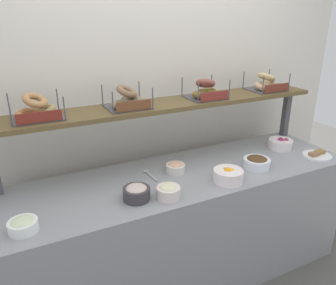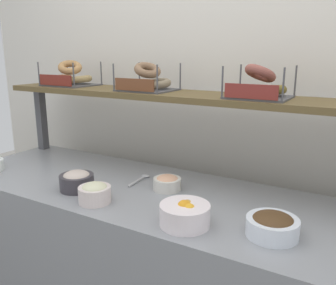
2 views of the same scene
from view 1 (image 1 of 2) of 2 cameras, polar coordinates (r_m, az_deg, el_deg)
ground_plane at (r=2.74m, az=2.71°, el=-21.40°), size 8.00×8.00×0.00m
back_wall at (r=2.59m, az=-2.77°, el=6.57°), size 3.59×0.06×2.40m
deli_counter at (r=2.47m, az=2.88°, el=-14.16°), size 2.39×0.70×0.85m
shelf_riser_right at (r=3.05m, az=19.54°, el=4.70°), size 0.05×0.05×0.40m
upper_shelf at (r=2.33m, az=0.01°, el=6.54°), size 2.35×0.32×0.03m
bowl_potato_salad at (r=1.95m, az=0.07°, el=-8.34°), size 0.14×0.14×0.09m
bowl_lox_spread at (r=2.26m, az=1.28°, el=-4.26°), size 0.13×0.13×0.07m
bowl_chocolate_spread at (r=2.40m, az=14.94°, el=-3.25°), size 0.18×0.18×0.08m
bowl_tuna_salad at (r=1.95m, az=-5.41°, el=-8.48°), size 0.16×0.16×0.09m
bowl_fruit_salad at (r=2.16m, az=10.25°, el=-5.55°), size 0.19×0.19×0.10m
bowl_beet_salad at (r=2.79m, az=18.71°, el=-0.15°), size 0.19×0.19×0.09m
bowl_scallion_spread at (r=1.83m, az=-23.57°, el=-12.80°), size 0.15×0.15×0.07m
serving_plate_white at (r=2.74m, az=24.13°, el=-1.98°), size 0.21×0.21×0.04m
serving_spoon_near_plate at (r=2.24m, az=-3.38°, el=-5.30°), size 0.04×0.18×0.01m
bagel_basket_everything at (r=2.09m, az=-21.62°, el=5.14°), size 0.29×0.24×0.16m
bagel_basket_poppy at (r=2.20m, az=-7.03°, el=7.18°), size 0.27×0.25×0.15m
bagel_basket_cinnamon_raisin at (r=2.45m, az=6.38°, el=8.70°), size 0.28×0.26×0.16m
bagel_basket_plain at (r=2.80m, az=16.40°, el=9.61°), size 0.28×0.26×0.15m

